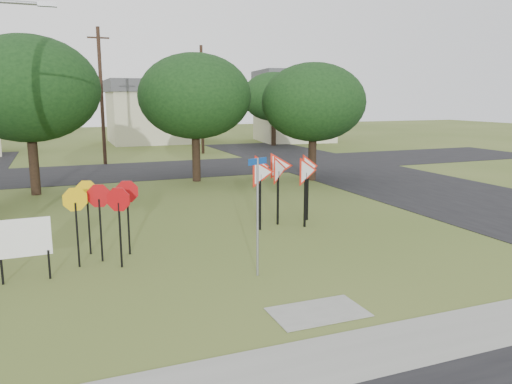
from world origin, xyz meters
The scene contains 17 objects.
ground centered at (0.00, 0.00, 0.00)m, with size 140.00×140.00×0.00m, color #455821.
sidewalk centered at (0.00, -4.20, 0.01)m, with size 30.00×1.60×0.02m, color gray.
street_right centered at (12.00, 10.00, 0.01)m, with size 8.00×50.00×0.02m, color black.
street_far centered at (0.00, 20.00, 0.01)m, with size 60.00×8.00×0.02m, color black.
curb_pad centered at (0.00, -2.40, 0.01)m, with size 2.00×1.20×0.02m, color gray.
street_name_sign centered at (-0.36, 0.16, 1.73)m, with size 0.58×0.27×3.03m.
stop_sign_cluster centered at (-3.88, 2.85, 1.65)m, with size 2.08×1.84×2.19m.
yield_sign_cluster centered at (2.44, 4.85, 1.86)m, with size 3.21×1.97×2.54m.
info_board centered at (-5.83, 1.88, 1.06)m, with size 1.28×0.08×1.60m.
far_pole_a centered at (-2.00, 24.00, 4.60)m, with size 1.40×0.24×9.00m.
far_pole_b centered at (6.00, 28.00, 4.35)m, with size 1.40×0.24×8.50m.
house_mid centered at (4.00, 40.00, 3.15)m, with size 8.40×8.40×6.20m.
house_right centered at (18.00, 36.00, 3.65)m, with size 8.30×8.30×7.20m.
tree_near_left centered at (-6.00, 14.00, 4.86)m, with size 6.40×6.40×7.27m.
tree_near_mid centered at (2.00, 15.00, 4.54)m, with size 6.00×6.00×6.80m.
tree_near_right centered at (8.00, 13.00, 4.22)m, with size 5.60×5.60×6.33m.
tree_far_right centered at (14.00, 32.00, 4.54)m, with size 6.00×6.00×6.80m.
Camera 1 is at (-4.87, -11.11, 4.49)m, focal length 35.00 mm.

